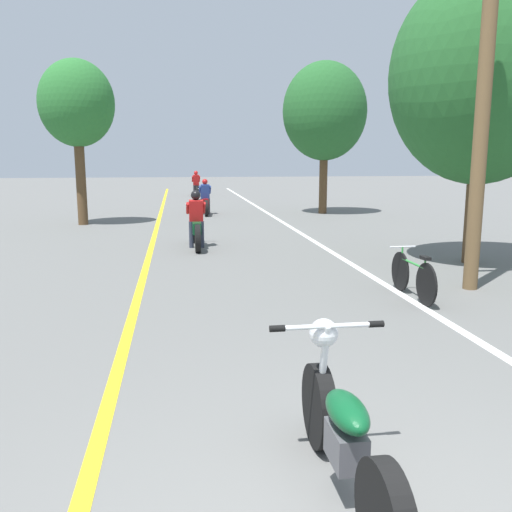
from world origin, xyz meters
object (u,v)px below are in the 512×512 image
(roadside_tree_right_far, at_px, (325,112))
(roadside_tree_left, at_px, (77,105))
(bicycle_parked, at_px, (413,276))
(utility_pole, at_px, (483,111))
(motorcycle_rider_far, at_px, (196,186))
(motorcycle_foreground, at_px, (344,434))
(roadside_tree_right_near, at_px, (482,77))
(motorcycle_rider_mid, at_px, (205,201))
(motorcycle_rider_lead, at_px, (196,226))

(roadside_tree_right_far, height_order, roadside_tree_left, roadside_tree_right_far)
(bicycle_parked, bearing_deg, utility_pole, 19.20)
(motorcycle_rider_far, bearing_deg, bicycle_parked, -83.92)
(utility_pole, xyz_separation_m, roadside_tree_left, (-8.03, 10.22, 0.92))
(motorcycle_rider_far, relative_size, bicycle_parked, 1.22)
(motorcycle_foreground, bearing_deg, roadside_tree_right_near, 55.45)
(motorcycle_rider_mid, height_order, motorcycle_rider_far, motorcycle_rider_far)
(roadside_tree_right_near, height_order, motorcycle_foreground, roadside_tree_right_near)
(utility_pole, bearing_deg, bicycle_parked, -160.80)
(motorcycle_rider_mid, bearing_deg, motorcycle_foreground, -90.15)
(motorcycle_foreground, distance_m, bicycle_parked, 5.47)
(utility_pole, xyz_separation_m, motorcycle_rider_far, (-3.79, 23.54, -2.40))
(roadside_tree_right_far, distance_m, motorcycle_rider_far, 12.33)
(utility_pole, height_order, motorcycle_rider_far, utility_pole)
(roadside_tree_right_near, bearing_deg, motorcycle_rider_lead, 153.40)
(motorcycle_rider_mid, distance_m, bicycle_parked, 13.59)
(motorcycle_foreground, bearing_deg, roadside_tree_right_far, 75.21)
(utility_pole, bearing_deg, motorcycle_foreground, -126.57)
(roadside_tree_right_far, height_order, bicycle_parked, roadside_tree_right_far)
(motorcycle_rider_far, bearing_deg, roadside_tree_right_near, -76.79)
(motorcycle_foreground, relative_size, motorcycle_rider_far, 1.01)
(roadside_tree_left, relative_size, bicycle_parked, 3.25)
(motorcycle_rider_far, bearing_deg, motorcycle_rider_mid, -90.18)
(motorcycle_rider_far, bearing_deg, utility_pole, -80.84)
(roadside_tree_left, height_order, motorcycle_rider_far, roadside_tree_left)
(bicycle_parked, bearing_deg, motorcycle_foreground, -118.82)
(roadside_tree_right_near, bearing_deg, roadside_tree_right_far, 92.10)
(bicycle_parked, bearing_deg, roadside_tree_right_near, 46.68)
(roadside_tree_right_far, xyz_separation_m, motorcycle_rider_lead, (-5.30, -7.61, -3.41))
(motorcycle_foreground, xyz_separation_m, motorcycle_rider_mid, (0.05, 18.13, 0.09))
(utility_pole, distance_m, roadside_tree_right_far, 12.70)
(utility_pole, bearing_deg, motorcycle_rider_far, 99.16)
(roadside_tree_right_near, relative_size, roadside_tree_left, 1.12)
(utility_pole, relative_size, motorcycle_rider_mid, 2.72)
(motorcycle_rider_mid, height_order, bicycle_parked, motorcycle_rider_mid)
(roadside_tree_left, bearing_deg, roadside_tree_right_far, 15.21)
(bicycle_parked, bearing_deg, motorcycle_rider_lead, 120.56)
(roadside_tree_right_near, xyz_separation_m, roadside_tree_right_far, (-0.38, 10.45, 0.15))
(roadside_tree_right_near, relative_size, motorcycle_rider_far, 2.99)
(utility_pole, height_order, motorcycle_foreground, utility_pole)
(roadside_tree_right_near, height_order, motorcycle_rider_lead, roadside_tree_right_near)
(utility_pole, relative_size, roadside_tree_right_far, 0.98)
(roadside_tree_right_near, bearing_deg, motorcycle_rider_far, 103.21)
(bicycle_parked, bearing_deg, roadside_tree_right_far, 80.96)
(motorcycle_rider_far, bearing_deg, motorcycle_rider_lead, -92.06)
(utility_pole, height_order, motorcycle_rider_mid, utility_pole)
(roadside_tree_right_far, distance_m, motorcycle_rider_mid, 5.80)
(utility_pole, xyz_separation_m, bicycle_parked, (-1.24, -0.43, -2.59))
(roadside_tree_right_far, relative_size, motorcycle_foreground, 2.91)
(bicycle_parked, bearing_deg, roadside_tree_left, 122.54)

